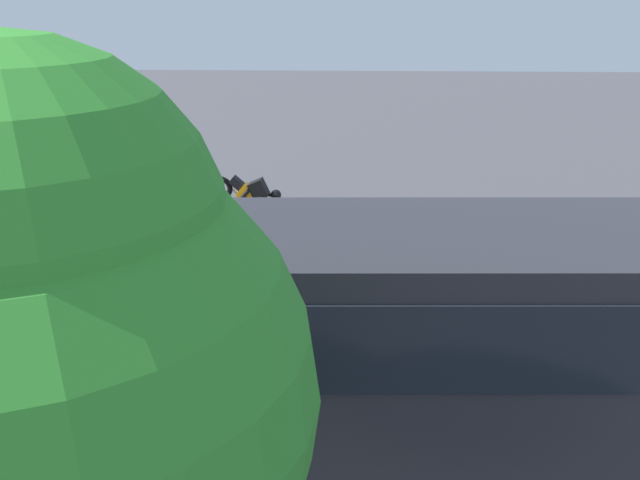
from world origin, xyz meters
TOP-DOWN VIEW (x-y plane):
  - ground_plane at (0.00, 0.00)m, footprint 80.00×80.00m
  - tour_bus at (-1.45, 5.04)m, footprint 9.66×2.91m
  - spectator_far_left at (-2.48, 2.11)m, footprint 0.57×0.39m
  - spectator_left at (-1.42, 2.09)m, footprint 0.58×0.37m
  - spectator_centre at (-0.50, 2.26)m, footprint 0.57×0.38m
  - spectator_right at (0.42, 2.40)m, footprint 0.57×0.39m
  - parked_motorcycle_silver at (-3.23, 2.88)m, footprint 2.03×0.73m
  - stunt_motorcycle at (1.34, -3.36)m, footprint 2.04×0.60m
  - traffic_cone at (-0.75, -3.51)m, footprint 0.34×0.34m
  - tree_right at (0.70, 9.01)m, footprint 3.09×3.09m
  - bay_line_a at (-2.98, -0.65)m, footprint 0.18×4.66m
  - bay_line_b at (-0.16, -0.65)m, footprint 0.17×4.21m
  - bay_line_c at (2.66, -0.65)m, footprint 0.18×4.66m

SIDE VIEW (x-z plane):
  - ground_plane at x=0.00m, z-range 0.00..0.00m
  - bay_line_c at x=2.66m, z-range 0.00..0.01m
  - bay_line_a at x=-2.98m, z-range 0.00..0.01m
  - bay_line_b at x=-0.16m, z-range 0.00..0.01m
  - traffic_cone at x=-0.75m, z-range -0.01..0.62m
  - parked_motorcycle_silver at x=-3.23m, z-range -0.01..0.97m
  - stunt_motorcycle at x=1.34m, z-range 0.16..1.82m
  - spectator_far_left at x=-2.48m, z-range 0.16..1.84m
  - spectator_left at x=-1.42m, z-range 0.16..1.89m
  - spectator_centre at x=-0.50m, z-range 0.18..1.98m
  - spectator_right at x=0.42m, z-range 0.18..1.99m
  - tour_bus at x=-1.45m, z-range 0.02..3.27m
  - tree_right at x=0.70m, z-range 1.04..6.69m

